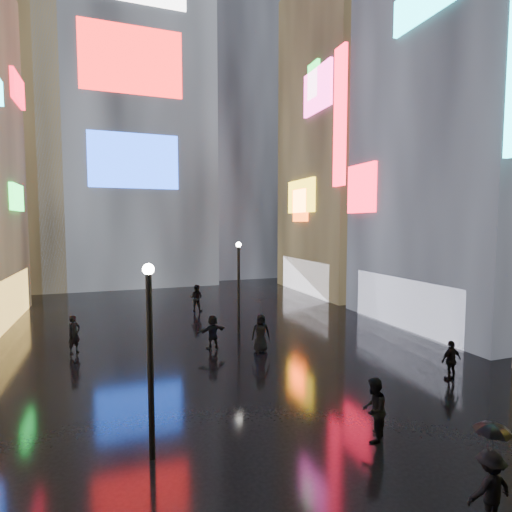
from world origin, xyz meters
name	(u,v)px	position (x,y,z in m)	size (l,w,h in m)	color
ground	(209,332)	(0.00, 20.00, 0.00)	(140.00, 140.00, 0.00)	black
building_right_mid	(475,79)	(15.98, 17.01, 14.99)	(10.28, 13.70, 30.00)	black
building_right_far	(354,139)	(15.98, 30.00, 13.98)	(10.28, 12.00, 28.00)	black
tower_main	(129,85)	(-3.00, 43.97, 21.01)	(16.00, 14.20, 42.00)	black
tower_flank_right	(231,136)	(9.00, 46.00, 17.00)	(12.00, 12.00, 34.00)	black
tower_flank_left	(10,152)	(-14.00, 42.00, 13.00)	(10.00, 10.00, 26.00)	black
lamp_near	(150,350)	(-4.21, 8.40, 2.94)	(0.30, 0.30, 5.20)	black
lamp_far	(239,282)	(1.56, 19.22, 2.94)	(0.30, 0.30, 5.20)	black
pedestrian_1	(374,409)	(1.86, 7.20, 0.91)	(0.88, 0.69, 1.82)	black
pedestrian_2	(490,488)	(2.10, 3.66, 0.79)	(1.02, 0.59, 1.59)	black
pedestrian_3	(451,360)	(7.48, 9.88, 0.80)	(0.93, 0.39, 1.59)	black
pedestrian_4	(261,333)	(1.59, 15.75, 0.92)	(0.90, 0.59, 1.85)	black
pedestrian_5	(213,332)	(-0.49, 17.02, 0.84)	(1.55, 0.49, 1.68)	black
pedestrian_6	(74,334)	(-6.92, 18.59, 0.92)	(0.67, 0.44, 1.84)	black
pedestrian_7	(196,298)	(0.44, 25.80, 0.95)	(0.92, 0.72, 1.89)	black
umbrella_1	(492,437)	(2.10, 3.66, 1.89)	(0.70, 0.70, 0.62)	black
umbrella_2	(261,306)	(1.59, 15.75, 2.24)	(0.87, 0.88, 0.79)	black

